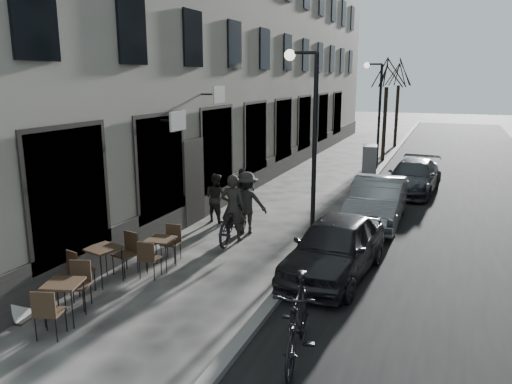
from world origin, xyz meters
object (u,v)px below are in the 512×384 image
Objects in this scene: streetlamp_near at (308,127)px; car_far at (413,177)px; pedestrian_mid at (246,203)px; pedestrian_far at (242,191)px; bistro_set_a at (64,298)px; sign_board at (21,294)px; car_mid at (377,201)px; utility_cabinet at (369,164)px; streetlamp_far at (376,104)px; tree_near at (387,72)px; bistro_set_b at (104,261)px; car_near at (335,247)px; pedestrian_near at (216,198)px; bistro_set_c at (161,250)px; moped at (297,320)px; bicycle at (233,220)px; tree_far at (399,73)px.

streetlamp_near reaches higher than car_far.
pedestrian_far is (-1.00, 1.99, -0.15)m from pedestrian_mid.
bistro_set_a is 0.90m from sign_board.
streetlamp_near is 4.01m from car_mid.
utility_cabinet is at bearing 21.46° from pedestrian_far.
utility_cabinet is at bearing -85.01° from streetlamp_far.
streetlamp_far is 0.89× the size of tree_near.
bistro_set_b is 6.47m from pedestrian_far.
bistro_set_a is 0.40× the size of car_near.
pedestrian_near is 8.40m from car_far.
car_far reaches higher than bistro_set_c.
car_near is at bearing 84.56° from moped.
car_mid reaches higher than bicycle.
car_far is (4.16, 7.91, 0.06)m from bicycle.
car_near is (3.89, 1.08, 0.23)m from bistro_set_c.
utility_cabinet reaches higher than bistro_set_c.
car_far is (5.41, 6.42, -0.14)m from pedestrian_near.
streetlamp_far is 1.20× the size of car_mid.
bicycle is at bearing 63.62° from sign_board.
sign_board is (-1.13, -3.05, 0.01)m from bistro_set_c.
tree_near is 20.83m from moped.
pedestrian_mid reaches higher than bistro_set_b.
pedestrian_mid reaches higher than car_near.
car_far is (4.06, 7.18, -0.27)m from pedestrian_mid.
bistro_set_a is (-3.03, -26.77, -4.19)m from tree_far.
pedestrian_mid is at bearing 85.08° from bistro_set_b.
pedestrian_near is 0.35× the size of car_far.
streetlamp_far is 3.34× the size of pedestrian_near.
bistro_set_a is at bearing -116.99° from car_mid.
tree_far is at bearing 89.54° from streetlamp_far.
car_near is at bearing -93.28° from car_mid.
tree_near is 3.57× the size of bistro_set_a.
bicycle reaches higher than bistro_set_c.
pedestrian_mid is 1.20× the size of pedestrian_far.
car_far is at bearing 81.71° from car_mid.
utility_cabinet is at bearing -88.13° from tree_near.
pedestrian_mid is (0.82, 3.28, 0.45)m from bistro_set_c.
pedestrian_near is (-3.23, 1.16, -2.40)m from streetlamp_near.
streetlamp_near reaches higher than car_mid.
car_near is at bearing 9.74° from bistro_set_c.
bistro_set_b is (-3.43, -16.04, -2.67)m from streetlamp_far.
tree_far is 3.76× the size of bistro_set_c.
bicycle is 1.95m from pedestrian_near.
car_far reaches higher than bistro_set_a.
streetlamp_near reaches higher than pedestrian_mid.
tree_far is at bearing 38.39° from pedestrian_far.
tree_far is 27.27m from bistro_set_a.
car_far is at bearing 3.13° from pedestrian_far.
tree_near is 16.00m from bicycle.
pedestrian_near is 0.85× the size of pedestrian_mid.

